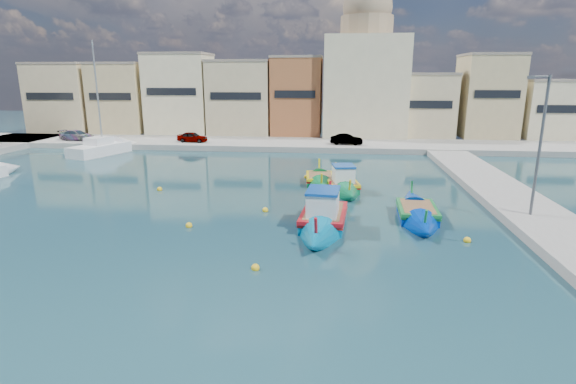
% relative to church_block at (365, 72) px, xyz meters
% --- Properties ---
extents(ground, '(160.00, 160.00, 0.00)m').
position_rel_church_block_xyz_m(ground, '(-10.00, -40.00, -8.41)').
color(ground, '#133039').
rests_on(ground, ground).
extents(north_quay, '(80.00, 8.00, 0.60)m').
position_rel_church_block_xyz_m(north_quay, '(-10.00, -8.00, -8.11)').
color(north_quay, gray).
rests_on(north_quay, ground).
extents(north_townhouses, '(83.20, 7.87, 10.19)m').
position_rel_church_block_xyz_m(north_townhouses, '(-3.32, -0.64, -3.41)').
color(north_townhouses, '#C4B288').
rests_on(north_townhouses, ground).
extents(church_block, '(10.00, 10.00, 19.10)m').
position_rel_church_block_xyz_m(church_block, '(0.00, 0.00, 0.00)').
color(church_block, beige).
rests_on(church_block, ground).
extents(quay_street_lamp, '(1.18, 0.16, 8.00)m').
position_rel_church_block_xyz_m(quay_street_lamp, '(7.44, -34.00, -4.07)').
color(quay_street_lamp, '#595B60').
rests_on(quay_street_lamp, ground).
extents(parked_cars, '(35.28, 1.99, 1.18)m').
position_rel_church_block_xyz_m(parked_cars, '(-20.98, -9.50, -7.22)').
color(parked_cars, '#4C1919').
rests_on(parked_cars, north_quay).
extents(luzzu_turquoise_cabin, '(2.98, 10.46, 3.32)m').
position_rel_church_block_xyz_m(luzzu_turquoise_cabin, '(-3.86, -35.61, -8.01)').
color(luzzu_turquoise_cabin, '#006D99').
rests_on(luzzu_turquoise_cabin, ground).
extents(luzzu_blue_cabin, '(3.28, 8.37, 2.89)m').
position_rel_church_block_xyz_m(luzzu_blue_cabin, '(-2.81, -27.58, -8.06)').
color(luzzu_blue_cabin, '#0A7040').
rests_on(luzzu_blue_cabin, ground).
extents(luzzu_cyan_mid, '(2.39, 8.72, 2.56)m').
position_rel_church_block_xyz_m(luzzu_cyan_mid, '(1.43, -33.78, -8.14)').
color(luzzu_cyan_mid, '#0032A5').
rests_on(luzzu_cyan_mid, ground).
extents(luzzu_green, '(2.53, 7.89, 2.45)m').
position_rel_church_block_xyz_m(luzzu_green, '(-4.44, -25.90, -8.15)').
color(luzzu_green, '#0B7438').
rests_on(luzzu_green, ground).
extents(yacht_north, '(5.28, 9.53, 12.26)m').
position_rel_church_block_xyz_m(yacht_north, '(-27.07, -13.52, -7.92)').
color(yacht_north, white).
rests_on(yacht_north, ground).
extents(mooring_buoys, '(19.38, 18.15, 0.36)m').
position_rel_church_block_xyz_m(mooring_buoys, '(-7.20, -33.76, -8.33)').
color(mooring_buoys, yellow).
rests_on(mooring_buoys, ground).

